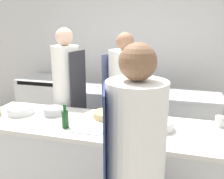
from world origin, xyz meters
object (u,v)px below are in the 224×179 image
object	(u,v)px
bottle_wine	(65,119)
bowl_prep_small	(161,125)
oven_range	(49,102)
chef_at_prep_near	(134,176)
bowl_mixing_large	(21,110)
bottle_olive_oil	(118,120)
cup	(220,121)
chef_at_pass_far	(124,105)
bowl_ceramic_blue	(53,111)
bottle_sauce	(149,126)
bowl_wooden_salad	(106,115)
chef_at_stove	(68,101)
bottle_cooking_oil	(122,116)

from	to	relation	value
bottle_wine	bowl_prep_small	bearing A→B (deg)	12.87
oven_range	bottle_wine	world-z (taller)	bottle_wine
chef_at_prep_near	bowl_mixing_large	xyz separation A→B (m)	(-1.36, 0.71, 0.09)
bottle_olive_oil	cup	world-z (taller)	bottle_olive_oil
chef_at_pass_far	bowl_ceramic_blue	size ratio (longest dim) A/B	8.82
bottle_wine	bottle_sauce	world-z (taller)	bottle_sauce
chef_at_prep_near	chef_at_pass_far	xyz separation A→B (m)	(-0.39, 1.41, 0.00)
oven_range	bowl_prep_small	size ratio (longest dim) A/B	4.01
bowl_wooden_salad	cup	bearing A→B (deg)	3.56
bowl_wooden_salad	chef_at_stove	bearing A→B (deg)	146.20
bowl_mixing_large	chef_at_pass_far	bearing A→B (deg)	35.66
oven_range	bowl_wooden_salad	distance (m)	2.26
oven_range	bowl_prep_small	distance (m)	2.77
cup	bowl_mixing_large	bearing A→B (deg)	-174.23
bottle_cooking_oil	bottle_sauce	xyz separation A→B (m)	(0.28, -0.19, 0.01)
chef_at_pass_far	bottle_olive_oil	bearing A→B (deg)	-149.75
bottle_sauce	bowl_ceramic_blue	bearing A→B (deg)	166.50
bowl_mixing_large	bowl_prep_small	world-z (taller)	bowl_prep_small
bottle_cooking_oil	bottle_olive_oil	bearing A→B (deg)	-85.95
oven_range	cup	world-z (taller)	cup
bottle_sauce	chef_at_stove	bearing A→B (deg)	146.08
oven_range	bottle_cooking_oil	size ratio (longest dim) A/B	4.21
bottle_wine	bowl_prep_small	distance (m)	0.87
bottle_wine	cup	xyz separation A→B (m)	(1.36, 0.41, -0.04)
chef_at_prep_near	bottle_olive_oil	world-z (taller)	chef_at_prep_near
bottle_cooking_oil	bowl_prep_small	bearing A→B (deg)	-3.35
cup	bowl_wooden_salad	bearing A→B (deg)	-176.44
chef_at_stove	bowl_mixing_large	xyz separation A→B (m)	(-0.28, -0.55, 0.05)
oven_range	bottle_cooking_oil	distance (m)	2.49
oven_range	bowl_ceramic_blue	size ratio (longest dim) A/B	4.63
chef_at_prep_near	bowl_wooden_salad	distance (m)	0.96
chef_at_stove	bowl_ceramic_blue	xyz separation A→B (m)	(0.07, -0.49, 0.05)
bowl_mixing_large	bowl_prep_small	bearing A→B (deg)	-0.57
chef_at_stove	bottle_cooking_oil	xyz separation A→B (m)	(0.82, -0.55, 0.09)
chef_at_pass_far	bowl_prep_small	xyz separation A→B (m)	(0.50, -0.71, 0.09)
bowl_prep_small	bowl_ceramic_blue	bearing A→B (deg)	176.13
bottle_cooking_oil	bowl_wooden_salad	size ratio (longest dim) A/B	0.83
bottle_wine	bowl_wooden_salad	bearing A→B (deg)	49.76
bottle_olive_oil	bowl_mixing_large	size ratio (longest dim) A/B	1.10
bowl_wooden_salad	bottle_wine	bearing A→B (deg)	-130.24
chef_at_prep_near	bowl_ceramic_blue	size ratio (longest dim) A/B	8.81
chef_at_prep_near	oven_range	bearing A→B (deg)	23.34
bottle_sauce	cup	bearing A→B (deg)	32.82
bowl_wooden_salad	chef_at_pass_far	bearing A→B (deg)	84.33
bottle_olive_oil	bowl_prep_small	xyz separation A→B (m)	(0.35, 0.17, -0.08)
oven_range	chef_at_prep_near	distance (m)	3.16
bottle_sauce	bowl_wooden_salad	xyz separation A→B (m)	(-0.47, 0.32, -0.06)
chef_at_pass_far	cup	world-z (taller)	chef_at_pass_far
bowl_mixing_large	bowl_prep_small	size ratio (longest dim) A/B	1.19
bowl_mixing_large	bowl_ceramic_blue	distance (m)	0.35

